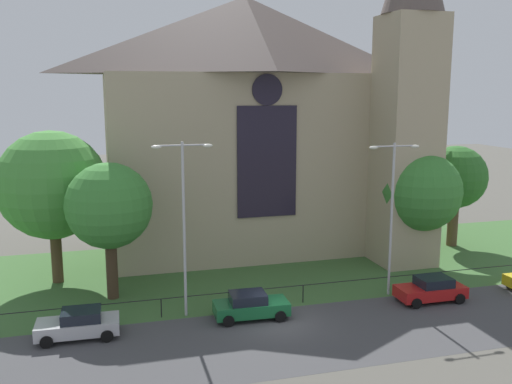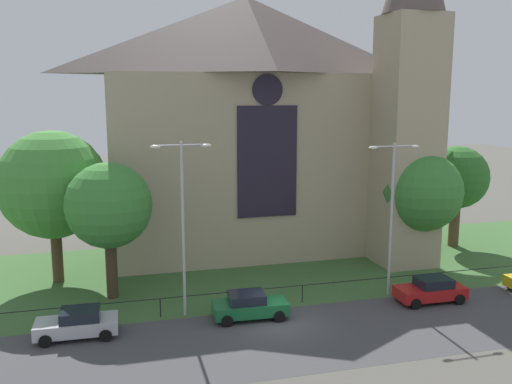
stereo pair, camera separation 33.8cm
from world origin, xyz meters
The scene contains 14 objects.
ground centered at (0.00, 10.00, 0.00)m, with size 160.00×160.00×0.00m, color #56544C.
road_asphalt centered at (0.00, -2.00, 0.00)m, with size 120.00×8.00×0.01m, color #424244.
grass_verge centered at (0.00, 8.00, 0.00)m, with size 120.00×20.00×0.01m, color #3D6633.
church_building centered at (3.18, 15.70, 10.27)m, with size 23.20×16.20×26.00m.
iron_railing centered at (2.41, 2.50, 0.98)m, with size 34.32×0.07×1.13m.
tree_right_far centered at (18.88, 11.40, 5.70)m, with size 5.11×5.11×8.34m.
tree_left_far centered at (-12.23, 10.52, 6.62)m, with size 7.15×7.15×10.22m.
tree_right_near centered at (13.18, 7.21, 5.52)m, with size 5.74×5.74×8.42m.
tree_left_near centered at (-8.73, 6.42, 5.82)m, with size 5.26×5.26×8.50m.
streetlamp_near centered at (-4.76, 2.40, 6.19)m, with size 3.37×0.26×10.00m.
streetlamp_far centered at (8.12, 2.40, 5.99)m, with size 3.37×0.26×9.62m.
parked_car_silver centered at (-10.59, 0.95, 0.74)m, with size 4.25×2.13×1.51m.
parked_car_green centered at (-1.30, 1.04, 0.74)m, with size 4.27×2.17×1.51m.
parked_car_red centered at (10.06, 0.66, 0.74)m, with size 4.22×2.05×1.51m.
Camera 1 is at (-9.08, -28.20, 12.70)m, focal length 39.58 mm.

